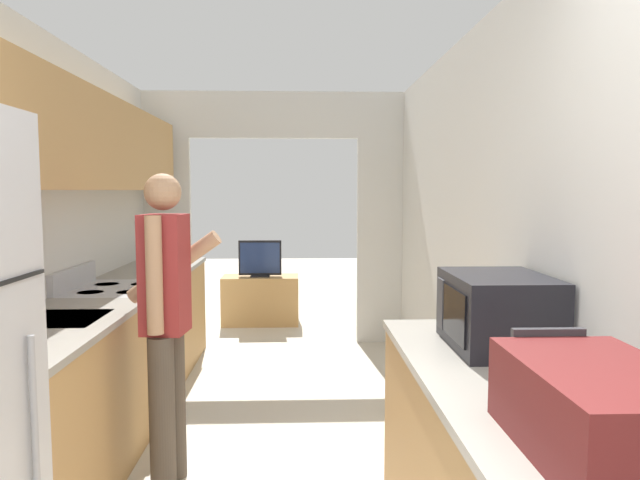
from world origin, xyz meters
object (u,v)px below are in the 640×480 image
range_oven (120,352)px  person (166,321)px  suitcase (600,411)px  tv_cabinet (261,300)px  television (260,259)px  microwave (498,311)px

range_oven → person: 1.13m
range_oven → person: size_ratio=0.63×
suitcase → range_oven: bearing=128.0°
tv_cabinet → television: bearing=-90.0°
microwave → television: size_ratio=1.06×
person → television: size_ratio=3.34×
microwave → tv_cabinet: 4.48m
range_oven → suitcase: 3.21m
microwave → television: bearing=106.8°
suitcase → tv_cabinet: (-1.18, 5.20, -0.73)m
suitcase → tv_cabinet: 5.38m
range_oven → tv_cabinet: bearing=74.2°
microwave → range_oven: bearing=143.1°
person → suitcase: size_ratio=2.71×
range_oven → person: (0.53, -0.91, 0.42)m
range_oven → tv_cabinet: (0.77, 2.71, -0.17)m
microwave → suitcase: bearing=-95.0°
microwave → tv_cabinet: size_ratio=0.59×
tv_cabinet → television: (0.00, -0.04, 0.48)m
television → suitcase: bearing=-77.1°
television → tv_cabinet: bearing=90.0°
suitcase → television: 5.29m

